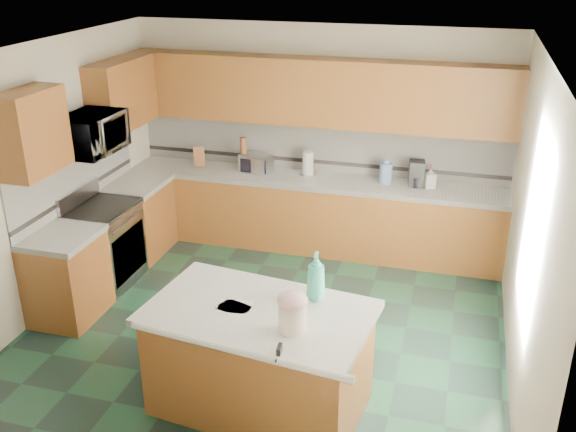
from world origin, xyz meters
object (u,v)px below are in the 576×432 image
(knife_block, at_px, (199,157))
(coffee_maker, at_px, (416,173))
(treat_jar, at_px, (292,317))
(island_base, at_px, (260,362))
(soap_bottle_island, at_px, (316,276))
(toaster_oven, at_px, (256,163))
(island_top, at_px, (259,313))

(knife_block, distance_m, coffee_maker, 2.72)
(treat_jar, relative_size, coffee_maker, 0.72)
(knife_block, bearing_deg, coffee_maker, -24.24)
(island_base, height_order, soap_bottle_island, soap_bottle_island)
(treat_jar, distance_m, knife_block, 3.92)
(island_base, bearing_deg, treat_jar, -24.22)
(toaster_oven, xyz_separation_m, coffee_maker, (1.96, 0.03, 0.04))
(knife_block, xyz_separation_m, coffee_maker, (2.72, 0.03, 0.02))
(island_top, relative_size, soap_bottle_island, 4.32)
(soap_bottle_island, xyz_separation_m, knife_block, (-2.18, 2.80, -0.08))
(island_top, height_order, treat_jar, treat_jar)
(soap_bottle_island, distance_m, knife_block, 3.55)
(treat_jar, height_order, coffee_maker, coffee_maker)
(island_base, height_order, toaster_oven, toaster_oven)
(treat_jar, xyz_separation_m, coffee_maker, (0.60, 3.32, 0.04))
(knife_block, height_order, coffee_maker, coffee_maker)
(island_base, distance_m, island_top, 0.46)
(island_top, relative_size, treat_jar, 8.10)
(island_top, bearing_deg, toaster_oven, 115.51)
(treat_jar, xyz_separation_m, toaster_oven, (-1.36, 3.29, -0.00))
(island_top, xyz_separation_m, knife_block, (-1.80, 3.09, 0.16))
(island_top, distance_m, knife_block, 3.58)
(island_base, distance_m, coffee_maker, 3.32)
(soap_bottle_island, bearing_deg, treat_jar, -101.14)
(knife_block, relative_size, toaster_oven, 0.68)
(island_top, bearing_deg, coffee_maker, 80.55)
(treat_jar, bearing_deg, island_base, 149.23)
(treat_jar, bearing_deg, soap_bottle_island, 83.30)
(knife_block, height_order, toaster_oven, knife_block)
(island_top, height_order, knife_block, knife_block)
(island_base, distance_m, soap_bottle_island, 0.84)
(island_top, relative_size, coffee_maker, 5.81)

